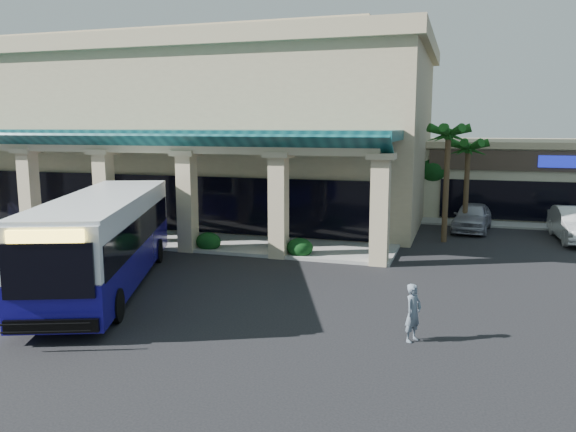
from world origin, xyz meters
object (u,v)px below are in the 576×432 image
(car_silver, at_px, (472,217))
(car_white, at_px, (576,224))
(pedestrian, at_px, (413,313))
(transit_bus, at_px, (105,241))

(car_silver, height_order, car_white, car_white)
(pedestrian, height_order, car_silver, pedestrian)
(car_silver, bearing_deg, pedestrian, -88.48)
(pedestrian, relative_size, car_white, 0.31)
(transit_bus, distance_m, car_silver, 20.42)
(pedestrian, bearing_deg, transit_bus, 106.84)
(car_silver, distance_m, car_white, 5.28)
(transit_bus, xyz_separation_m, car_white, (18.11, 14.19, -0.82))
(pedestrian, distance_m, car_silver, 17.90)
(pedestrian, relative_size, car_silver, 0.35)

